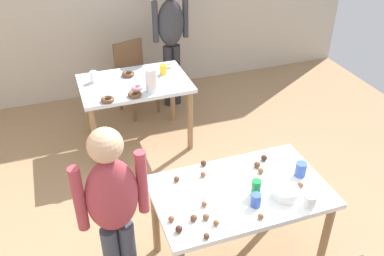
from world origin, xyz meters
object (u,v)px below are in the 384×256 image
(dining_table_near, at_px, (240,200))
(soda_can, at_px, (256,188))
(chair_far_table, at_px, (134,73))
(mixing_bowl, at_px, (286,193))
(person_girl_near, at_px, (114,211))
(pitcher_far, at_px, (151,80))
(dining_table_far, at_px, (135,91))
(person_adult_far, at_px, (171,34))

(dining_table_near, xyz_separation_m, soda_can, (0.07, -0.08, 0.16))
(chair_far_table, distance_m, mixing_bowl, 2.84)
(mixing_bowl, bearing_deg, person_girl_near, 175.10)
(person_girl_near, distance_m, pitcher_far, 1.83)
(soda_can, bearing_deg, dining_table_far, 101.57)
(person_girl_near, relative_size, pitcher_far, 6.07)
(dining_table_far, relative_size, pitcher_far, 4.57)
(soda_can, bearing_deg, person_adult_far, 85.45)
(dining_table_far, height_order, pitcher_far, pitcher_far)
(dining_table_near, distance_m, chair_far_table, 2.64)
(chair_far_table, bearing_deg, mixing_bowl, -80.94)
(chair_far_table, relative_size, mixing_bowl, 4.84)
(person_girl_near, height_order, pitcher_far, person_girl_near)
(pitcher_far, bearing_deg, person_adult_far, 62.57)
(dining_table_near, bearing_deg, person_adult_far, 83.68)
(soda_can, height_order, pitcher_far, pitcher_far)
(dining_table_near, distance_m, mixing_bowl, 0.34)
(person_adult_far, distance_m, soda_can, 2.69)
(chair_far_table, bearing_deg, soda_can, -84.45)
(mixing_bowl, relative_size, pitcher_far, 0.73)
(person_girl_near, xyz_separation_m, person_adult_far, (1.18, 2.66, 0.05))
(mixing_bowl, xyz_separation_m, soda_can, (-0.18, 0.09, 0.02))
(dining_table_far, distance_m, person_girl_near, 2.06)
(chair_far_table, relative_size, soda_can, 7.13)
(dining_table_far, distance_m, chair_far_table, 0.76)
(person_adult_far, bearing_deg, pitcher_far, -117.43)
(dining_table_near, relative_size, pitcher_far, 5.00)
(dining_table_far, relative_size, mixing_bowl, 6.24)
(dining_table_near, relative_size, person_adult_far, 0.78)
(person_girl_near, xyz_separation_m, mixing_bowl, (1.15, -0.10, -0.11))
(chair_far_table, bearing_deg, dining_table_near, -85.90)
(dining_table_far, xyz_separation_m, mixing_bowl, (0.59, -2.06, 0.14))
(dining_table_near, xyz_separation_m, person_girl_near, (-0.89, -0.07, 0.24))
(dining_table_near, bearing_deg, person_girl_near, -175.58)
(chair_far_table, bearing_deg, person_adult_far, -3.71)
(soda_can, bearing_deg, person_girl_near, 179.41)
(person_girl_near, distance_m, person_adult_far, 2.91)
(dining_table_near, xyz_separation_m, dining_table_far, (-0.33, 1.89, -0.01))
(dining_table_far, relative_size, soda_can, 9.20)
(chair_far_table, xyz_separation_m, person_adult_far, (0.48, -0.03, 0.45))
(dining_table_near, relative_size, person_girl_near, 0.82)
(chair_far_table, bearing_deg, dining_table_far, -100.93)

